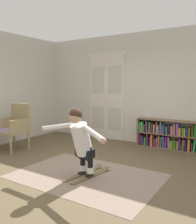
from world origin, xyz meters
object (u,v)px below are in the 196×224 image
at_px(wicker_chair, 15,126).
at_px(person_skier, 81,138).
at_px(bookshelf, 172,136).
at_px(skis_pair, 88,174).

height_order(wicker_chair, person_skier, person_skier).
xyz_separation_m(bookshelf, wicker_chair, (-3.16, -2.06, 0.26)).
height_order(skis_pair, person_skier, person_skier).
bearing_deg(bookshelf, wicker_chair, -146.93).
xyz_separation_m(skis_pair, person_skier, (-0.03, -0.16, 0.67)).
height_order(wicker_chair, skis_pair, wicker_chair).
bearing_deg(skis_pair, person_skier, -99.21).
xyz_separation_m(bookshelf, person_skier, (-0.76, -2.65, 0.37)).
bearing_deg(person_skier, wicker_chair, 166.19).
bearing_deg(wicker_chair, person_skier, -13.81).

